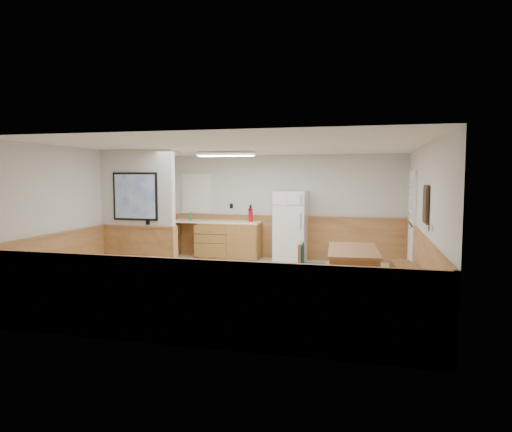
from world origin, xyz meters
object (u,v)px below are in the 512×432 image
(dining_bench, at_px, (408,274))
(dining_chair, at_px, (307,264))
(dining_table, at_px, (353,255))
(soap_bottle, at_px, (191,216))
(fire_extinguisher, at_px, (251,214))
(refrigerator, at_px, (291,226))

(dining_bench, distance_m, dining_chair, 1.69)
(dining_table, relative_size, dining_chair, 1.99)
(dining_bench, relative_size, soap_bottle, 8.81)
(dining_table, xyz_separation_m, dining_chair, (-0.76, -0.15, -0.16))
(fire_extinguisher, height_order, soap_bottle, fire_extinguisher)
(dining_bench, height_order, dining_chair, dining_chair)
(dining_chair, bearing_deg, soap_bottle, 137.52)
(refrigerator, height_order, fire_extinguisher, refrigerator)
(refrigerator, bearing_deg, dining_bench, -46.33)
(dining_table, distance_m, dining_chair, 0.80)
(dining_table, height_order, soap_bottle, soap_bottle)
(dining_bench, xyz_separation_m, dining_chair, (-1.67, -0.24, 0.15))
(refrigerator, relative_size, fire_extinguisher, 4.07)
(fire_extinguisher, distance_m, soap_bottle, 1.54)
(soap_bottle, bearing_deg, dining_chair, -40.82)
(dining_table, bearing_deg, dining_chair, -172.70)
(dining_chair, distance_m, fire_extinguisher, 3.34)
(refrigerator, distance_m, dining_bench, 3.53)
(refrigerator, xyz_separation_m, dining_table, (1.51, -2.61, -0.17))
(dining_chair, xyz_separation_m, fire_extinguisher, (-1.72, 2.80, 0.58))
(refrigerator, distance_m, soap_bottle, 2.52)
(refrigerator, distance_m, dining_table, 3.02)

